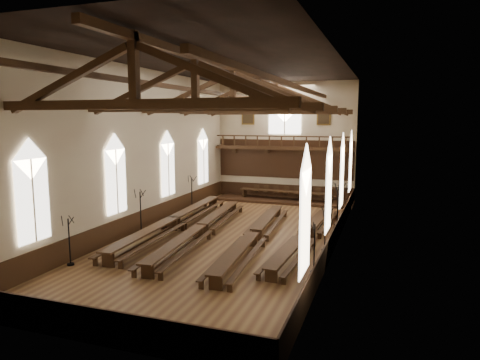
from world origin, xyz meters
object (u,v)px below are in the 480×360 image
object	(u,v)px
candelabrum_left_far	(192,199)
refectory_row_b	(201,227)
candelabrum_left_near	(70,250)
candelabrum_right_mid	(325,238)
candelabrum_right_far	(337,213)
refectory_row_d	(307,233)
refectory_row_c	(254,234)
candelabrum_left_mid	(141,220)
high_table	(284,192)
refectory_row_a	(174,220)
candelabrum_right_near	(314,257)
dais	(284,200)

from	to	relation	value
candelabrum_left_far	refectory_row_b	bearing A→B (deg)	-60.76
candelabrum_left_near	candelabrum_right_mid	xyz separation A→B (m)	(11.10, 6.16, -0.02)
candelabrum_left_near	candelabrum_left_far	xyz separation A→B (m)	(0.00, 13.35, 0.07)
candelabrum_right_far	refectory_row_d	bearing A→B (deg)	-105.68
refectory_row_c	candelabrum_left_mid	xyz separation A→B (m)	(-7.18, -0.11, 0.28)
candelabrum_left_mid	candelabrum_right_far	xyz separation A→B (m)	(11.10, 5.65, 0.04)
high_table	candelabrum_left_near	distance (m)	19.66
refectory_row_a	candelabrum_right_mid	world-z (taller)	candelabrum_right_mid
refectory_row_c	refectory_row_a	bearing A→B (deg)	167.65
refectory_row_c	candelabrum_left_far	distance (m)	10.07
candelabrum_right_mid	refectory_row_c	bearing A→B (deg)	178.10
refectory_row_b	candelabrum_right_mid	xyz separation A→B (m)	(7.31, -0.42, 0.15)
refectory_row_b	candelabrum_left_near	xyz separation A→B (m)	(-3.79, -6.58, 0.17)
refectory_row_b	candelabrum_left_far	world-z (taller)	candelabrum_left_far
high_table	candelabrum_right_mid	world-z (taller)	candelabrum_right_mid
refectory_row_d	candelabrum_right_mid	size ratio (longest dim) A/B	5.92
high_table	candelabrum_left_mid	size ratio (longest dim) A/B	2.85
refectory_row_d	candelabrum_right_mid	world-z (taller)	candelabrum_right_mid
candelabrum_right_near	candelabrum_left_mid	bearing A→B (deg)	162.77
refectory_row_c	candelabrum_right_near	size ratio (longest dim) A/B	5.97
dais	candelabrum_right_mid	world-z (taller)	candelabrum_right_mid
refectory_row_b	refectory_row_c	xyz separation A→B (m)	(3.39, -0.29, -0.02)
refectory_row_a	refectory_row_b	distance (m)	2.47
candelabrum_left_far	candelabrum_right_mid	xyz separation A→B (m)	(11.10, -7.19, -0.09)
refectory_row_a	candelabrum_right_near	world-z (taller)	candelabrum_right_near
refectory_row_b	refectory_row_d	size ratio (longest dim) A/B	1.06
candelabrum_right_mid	candelabrum_right_far	size ratio (longest dim) A/B	0.82
dais	candelabrum_left_mid	world-z (taller)	candelabrum_left_mid
refectory_row_b	candelabrum_right_far	world-z (taller)	candelabrum_right_far
candelabrum_right_mid	refectory_row_b	bearing A→B (deg)	176.73
candelabrum_left_near	candelabrum_left_far	distance (m)	13.35
dais	candelabrum_right_far	bearing A→B (deg)	-53.15
refectory_row_b	candelabrum_left_near	size ratio (longest dim) A/B	6.09
refectory_row_a	refectory_row_d	bearing A→B (deg)	0.59
dais	refectory_row_d	bearing A→B (deg)	-70.24
refectory_row_d	candelabrum_left_mid	xyz separation A→B (m)	(-9.92, -1.44, 0.32)
refectory_row_d	candelabrum_right_near	xyz separation A→B (m)	(1.18, -4.88, 0.23)
candelabrum_left_far	candelabrum_left_mid	bearing A→B (deg)	-90.00
refectory_row_d	candelabrum_left_far	xyz separation A→B (m)	(-9.92, 5.73, 0.30)
candelabrum_left_mid	candelabrum_right_mid	xyz separation A→B (m)	(11.10, -0.02, -0.11)
refectory_row_c	candelabrum_left_mid	bearing A→B (deg)	-179.13
refectory_row_a	candelabrum_right_near	size ratio (longest dim) A/B	6.30
candelabrum_left_far	candelabrum_right_mid	size ratio (longest dim) A/B	1.13
refectory_row_a	candelabrum_left_near	bearing A→B (deg)	-101.34
refectory_row_c	candelabrum_left_mid	world-z (taller)	candelabrum_left_mid
refectory_row_d	candelabrum_right_near	bearing A→B (deg)	-76.36
dais	candelabrum_left_mid	distance (m)	13.91
refectory_row_a	candelabrum_right_mid	xyz separation A→B (m)	(9.59, -1.37, 0.11)
refectory_row_c	dais	size ratio (longest dim) A/B	1.26
candelabrum_right_near	candelabrum_right_far	world-z (taller)	candelabrum_right_far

